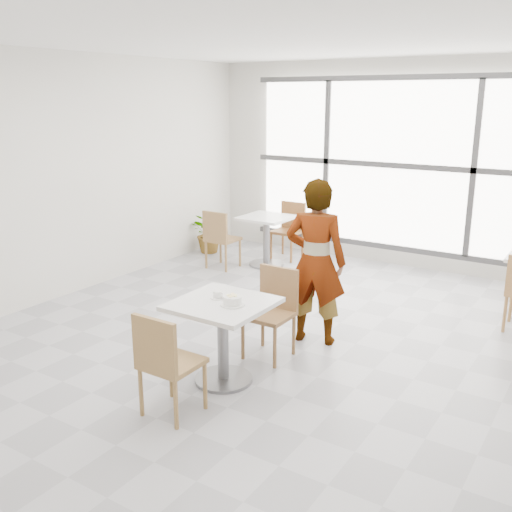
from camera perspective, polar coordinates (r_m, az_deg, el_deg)
The scene contains 15 objects.
floor at distance 6.05m, azimuth 1.56°, elevation -8.52°, with size 7.00×7.00×0.00m, color #9E9EA5.
ceiling at distance 5.56m, azimuth 1.80°, elevation 21.04°, with size 7.00×7.00×0.00m, color white.
wall_back at distance 8.77m, azimuth 13.78°, elevation 8.74°, with size 6.00×6.00×0.00m, color silver.
wall_left at distance 7.59m, azimuth -18.23°, elevation 7.44°, with size 7.00×7.00×0.00m, color silver.
window at distance 8.71m, azimuth 13.63°, elevation 8.71°, with size 4.60×0.07×2.52m.
main_table at distance 5.08m, azimuth -3.31°, elevation -6.95°, with size 0.80×0.80×0.75m.
chair_near at distance 4.59m, azimuth -9.00°, elevation -10.01°, with size 0.42×0.42×0.87m.
chair_far at distance 5.62m, azimuth 1.71°, elevation -4.96°, with size 0.42×0.42×0.87m.
oatmeal_bowl at distance 4.91m, azimuth -2.33°, elevation -4.39°, with size 0.21×0.21×0.09m.
coffee_cup at distance 5.08m, azimuth -3.77°, elevation -3.87°, with size 0.16×0.13×0.07m.
person at distance 5.84m, azimuth 5.91°, elevation -0.62°, with size 0.62×0.41×1.70m, color black.
bg_table_left at distance 8.61m, azimuth 1.04°, elevation 2.22°, with size 0.70×0.70×0.75m.
bg_chair_left_near at distance 8.44m, azimuth -3.63°, elevation 2.01°, with size 0.42×0.42×0.87m.
bg_chair_left_far at distance 9.06m, azimuth 3.36°, elevation 2.95°, with size 0.42×0.42×0.87m.
plant_left at distance 9.38m, azimuth -4.55°, elevation 2.23°, with size 0.58×0.50×0.64m, color #5C8040.
Camera 1 is at (2.86, -4.73, 2.46)m, focal length 40.47 mm.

